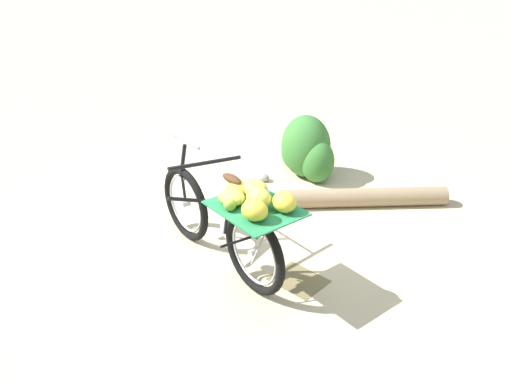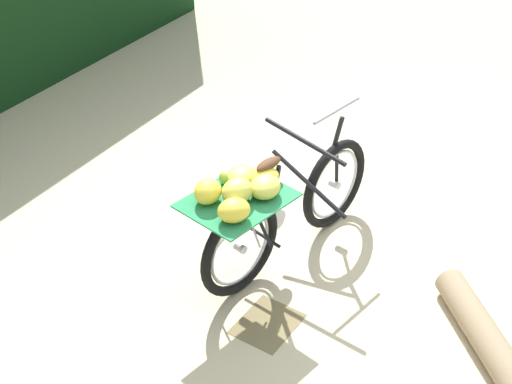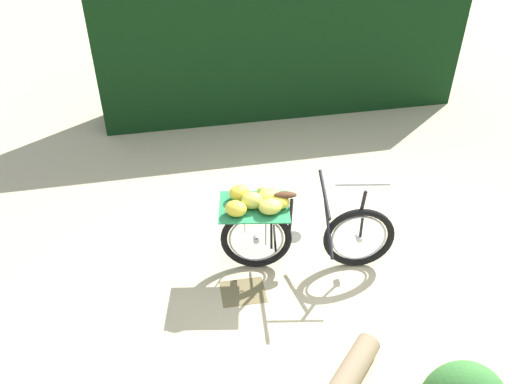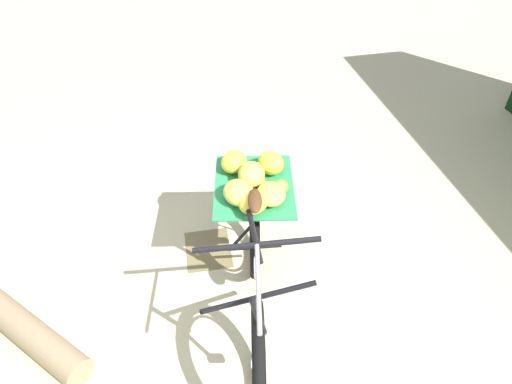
% 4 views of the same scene
% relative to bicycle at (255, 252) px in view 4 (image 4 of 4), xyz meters
% --- Properties ---
extents(ground_plane, '(60.00, 60.00, 0.00)m').
position_rel_bicycle_xyz_m(ground_plane, '(0.20, -0.29, -0.53)').
color(ground_plane, beige).
extents(bicycle, '(1.80, 0.79, 1.03)m').
position_rel_bicycle_xyz_m(bicycle, '(0.00, 0.00, 0.00)').
color(bicycle, black).
rests_on(bicycle, ground_plane).
extents(leaf_litter_patch, '(0.44, 0.36, 0.01)m').
position_rel_bicycle_xyz_m(leaf_litter_patch, '(-0.55, -0.29, -0.52)').
color(leaf_litter_patch, olive).
rests_on(leaf_litter_patch, ground_plane).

